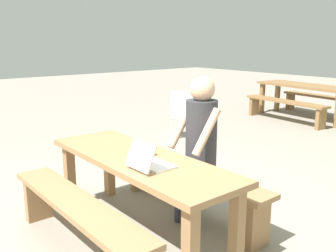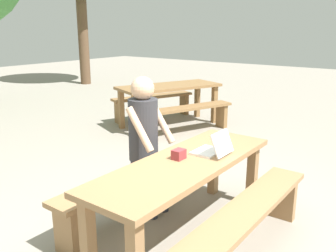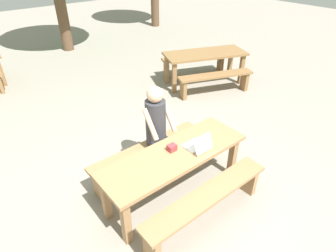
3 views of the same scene
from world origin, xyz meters
The scene contains 10 objects.
ground_plane centered at (0.00, 0.00, 0.00)m, with size 30.00×30.00×0.00m, color gray.
picnic_table_front centered at (0.00, 0.00, 0.60)m, with size 2.01×0.66×0.71m.
bench_near centered at (0.00, -0.60, 0.35)m, with size 1.85×0.30×0.47m.
bench_far centered at (0.00, 0.60, 0.35)m, with size 1.85×0.30×0.47m.
laptop centered at (0.30, -0.10, 0.76)m, with size 0.29×0.31×0.22m.
small_pouch centered at (0.01, 0.07, 0.75)m, with size 0.11×0.09×0.09m.
person_seated centered at (0.15, 0.56, 0.80)m, with size 0.40×0.40×1.37m.
picnic_table_rear centered at (2.96, 2.37, 0.65)m, with size 2.06×1.41×0.77m.
bench_rear_south centered at (2.73, 1.79, 0.36)m, with size 1.72×0.91×0.48m.
bench_rear_north centered at (3.18, 2.95, 0.36)m, with size 1.72×0.91×0.48m.
Camera 3 is at (-1.86, -2.14, 2.95)m, focal length 30.47 mm.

